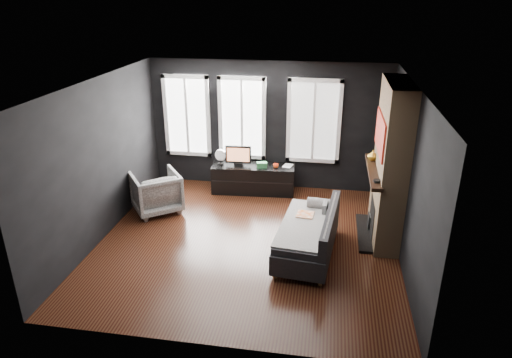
% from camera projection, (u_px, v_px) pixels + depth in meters
% --- Properties ---
extents(floor, '(5.00, 5.00, 0.00)m').
position_uv_depth(floor, '(247.00, 242.00, 7.82)').
color(floor, black).
rests_on(floor, ground).
extents(ceiling, '(5.00, 5.00, 0.00)m').
position_uv_depth(ceiling, '(246.00, 84.00, 6.79)').
color(ceiling, white).
rests_on(ceiling, ground).
extents(wall_back, '(5.00, 0.02, 2.70)m').
position_uv_depth(wall_back, '(268.00, 126.00, 9.58)').
color(wall_back, black).
rests_on(wall_back, ground).
extents(wall_left, '(0.02, 5.00, 2.70)m').
position_uv_depth(wall_left, '(101.00, 160.00, 7.68)').
color(wall_left, black).
rests_on(wall_left, ground).
extents(wall_right, '(0.02, 5.00, 2.70)m').
position_uv_depth(wall_right, '(408.00, 178.00, 6.93)').
color(wall_right, black).
rests_on(wall_right, ground).
extents(windows, '(4.00, 0.16, 1.76)m').
position_uv_depth(windows, '(246.00, 76.00, 9.22)').
color(windows, white).
rests_on(windows, wall_back).
extents(fireplace, '(0.70, 1.62, 2.70)m').
position_uv_depth(fireplace, '(391.00, 164.00, 7.51)').
color(fireplace, '#93724C').
rests_on(fireplace, floor).
extents(sofa, '(1.11, 1.93, 0.79)m').
position_uv_depth(sofa, '(307.00, 232.00, 7.34)').
color(sofa, '#27272A').
rests_on(sofa, floor).
extents(stripe_pillow, '(0.09, 0.29, 0.29)m').
position_uv_depth(stripe_pillow, '(325.00, 210.00, 7.67)').
color(stripe_pillow, gray).
rests_on(stripe_pillow, sofa).
extents(armchair, '(1.15, 1.14, 0.87)m').
position_uv_depth(armchair, '(156.00, 190.00, 8.77)').
color(armchair, silver).
rests_on(armchair, floor).
extents(media_console, '(1.75, 0.64, 0.59)m').
position_uv_depth(media_console, '(253.00, 179.00, 9.66)').
color(media_console, black).
rests_on(media_console, floor).
extents(monitor, '(0.55, 0.14, 0.49)m').
position_uv_depth(monitor, '(238.00, 154.00, 9.47)').
color(monitor, black).
rests_on(monitor, media_console).
extents(desk_fan, '(0.27, 0.27, 0.34)m').
position_uv_depth(desk_fan, '(221.00, 157.00, 9.54)').
color(desk_fan, gray).
rests_on(desk_fan, media_console).
extents(mug, '(0.12, 0.10, 0.11)m').
position_uv_depth(mug, '(276.00, 165.00, 9.41)').
color(mug, red).
rests_on(mug, media_console).
extents(book, '(0.18, 0.06, 0.24)m').
position_uv_depth(book, '(284.00, 160.00, 9.49)').
color(book, gray).
rests_on(book, media_console).
extents(storage_box, '(0.23, 0.18, 0.11)m').
position_uv_depth(storage_box, '(262.00, 165.00, 9.43)').
color(storage_box, '#2E7240').
rests_on(storage_box, media_console).
extents(mantel_vase, '(0.20, 0.21, 0.18)m').
position_uv_depth(mantel_vase, '(373.00, 155.00, 7.97)').
color(mantel_vase, '#C08238').
rests_on(mantel_vase, fireplace).
extents(mantel_clock, '(0.15, 0.15, 0.04)m').
position_uv_depth(mantel_clock, '(377.00, 181.00, 7.08)').
color(mantel_clock, black).
rests_on(mantel_clock, fireplace).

